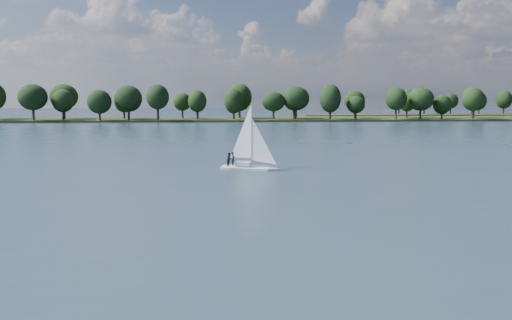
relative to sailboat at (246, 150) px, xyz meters
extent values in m
plane|color=#233342|center=(-10.30, 48.63, -2.62)|extent=(700.00, 700.00, 0.00)
cube|color=black|center=(-10.30, 160.63, -2.62)|extent=(660.00, 40.00, 1.50)
cube|color=black|center=(149.70, 208.63, -2.62)|extent=(220.00, 30.00, 1.40)
cube|color=white|center=(0.11, 0.01, -2.62)|extent=(7.38, 4.29, 0.84)
cube|color=white|center=(0.11, 0.01, -1.78)|extent=(2.40, 1.89, 0.52)
cylinder|color=silver|center=(0.11, 0.01, 2.15)|extent=(0.13, 0.13, 8.39)
imported|color=black|center=(-1.76, 0.48, -1.16)|extent=(0.57, 0.74, 1.81)
imported|color=black|center=(-2.27, -0.37, -1.16)|extent=(1.03, 1.10, 1.81)
camera|label=1|loc=(-4.46, -75.89, 7.23)|focal=40.00mm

